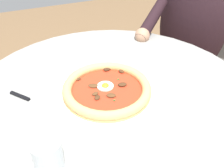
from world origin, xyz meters
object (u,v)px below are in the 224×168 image
(pizza_on_plate, at_px, (107,90))
(dining_table, at_px, (112,124))
(fork_utensil, at_px, (103,46))
(cafe_chair_diner, at_px, (195,47))
(water_glass, at_px, (48,157))
(steak_knife, at_px, (14,94))
(diner_person, at_px, (185,59))

(pizza_on_plate, bearing_deg, dining_table, -39.28)
(fork_utensil, height_order, cafe_chair_diner, cafe_chair_diner)
(water_glass, bearing_deg, dining_table, 39.54)
(steak_knife, xyz_separation_m, diner_person, (0.92, 0.26, -0.22))
(cafe_chair_diner, bearing_deg, dining_table, -147.67)
(dining_table, relative_size, pizza_on_plate, 3.03)
(diner_person, bearing_deg, water_glass, -145.35)
(dining_table, xyz_separation_m, cafe_chair_diner, (0.74, 0.47, -0.06))
(pizza_on_plate, relative_size, fork_utensil, 1.95)
(water_glass, distance_m, cafe_chair_diner, 1.22)
(pizza_on_plate, xyz_separation_m, diner_person, (0.63, 0.38, -0.23))
(dining_table, bearing_deg, steak_knife, 157.60)
(pizza_on_plate, xyz_separation_m, cafe_chair_diner, (0.75, 0.45, -0.22))
(dining_table, xyz_separation_m, diner_person, (0.61, 0.39, -0.07))
(dining_table, xyz_separation_m, steak_knife, (-0.31, 0.13, 0.15))
(water_glass, xyz_separation_m, cafe_chair_diner, (0.99, 0.67, -0.24))
(pizza_on_plate, relative_size, steak_knife, 2.17)
(cafe_chair_diner, bearing_deg, fork_utensil, -168.32)
(pizza_on_plate, distance_m, steak_knife, 0.32)
(dining_table, xyz_separation_m, water_glass, (-0.25, -0.21, 0.18))
(fork_utensil, relative_size, diner_person, 0.14)
(pizza_on_plate, relative_size, cafe_chair_diner, 0.37)
(pizza_on_plate, distance_m, water_glass, 0.32)
(steak_knife, bearing_deg, dining_table, -22.40)
(dining_table, bearing_deg, diner_person, 32.45)
(dining_table, bearing_deg, cafe_chair_diner, 32.33)
(water_glass, distance_m, fork_utensil, 0.64)
(pizza_on_plate, distance_m, fork_utensil, 0.34)
(dining_table, xyz_separation_m, pizza_on_plate, (-0.01, 0.01, 0.16))
(diner_person, bearing_deg, steak_knife, -164.16)
(pizza_on_plate, height_order, diner_person, diner_person)
(water_glass, distance_m, diner_person, 1.08)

